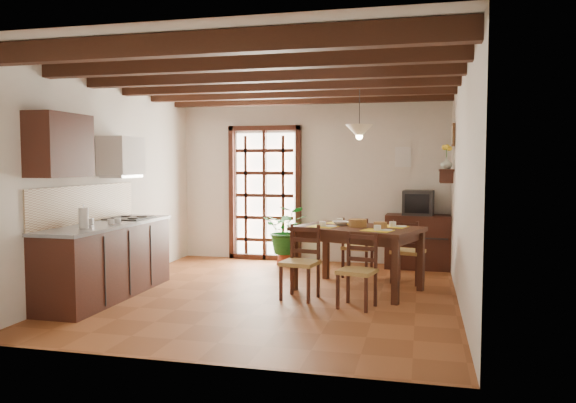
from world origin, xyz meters
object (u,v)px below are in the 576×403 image
(kitchen_counter, at_px, (107,259))
(dining_table, at_px, (358,235))
(chair_far_right, at_px, (407,263))
(crt_tv, at_px, (418,203))
(pendant_lamp, at_px, (359,130))
(chair_near_right, at_px, (357,284))
(chair_near_left, at_px, (300,276))
(potted_plant, at_px, (287,230))
(sideboard, at_px, (418,242))
(chair_far_left, at_px, (357,258))

(kitchen_counter, relative_size, dining_table, 1.27)
(chair_far_right, distance_m, crt_tv, 1.36)
(kitchen_counter, relative_size, pendant_lamp, 2.66)
(kitchen_counter, xyz_separation_m, chair_far_right, (3.58, 1.69, -0.20))
(dining_table, relative_size, pendant_lamp, 2.10)
(chair_near_right, bearing_deg, chair_near_left, 174.68)
(chair_near_left, height_order, chair_far_right, chair_near_left)
(chair_near_left, height_order, potted_plant, potted_plant)
(chair_near_left, xyz_separation_m, chair_near_right, (0.72, -0.25, -0.01))
(sideboard, bearing_deg, chair_near_right, -103.22)
(chair_near_left, height_order, chair_far_left, chair_near_left)
(chair_far_left, distance_m, sideboard, 1.23)
(kitchen_counter, distance_m, sideboard, 4.66)
(dining_table, xyz_separation_m, chair_far_right, (0.62, 0.61, -0.45))
(sideboard, bearing_deg, chair_far_left, -133.21)
(sideboard, bearing_deg, pendant_lamp, -113.72)
(pendant_lamp, bearing_deg, dining_table, -90.00)
(chair_far_left, bearing_deg, dining_table, 105.06)
(kitchen_counter, height_order, dining_table, kitchen_counter)
(chair_far_right, distance_m, sideboard, 1.15)
(kitchen_counter, bearing_deg, chair_far_left, 34.22)
(dining_table, relative_size, chair_far_left, 2.03)
(crt_tv, bearing_deg, chair_far_right, -90.76)
(kitchen_counter, distance_m, chair_near_left, 2.39)
(crt_tv, bearing_deg, kitchen_counter, -137.21)
(chair_far_left, relative_size, potted_plant, 0.42)
(chair_near_right, bearing_deg, kitchen_counter, -161.92)
(potted_plant, bearing_deg, pendant_lamp, -47.73)
(dining_table, xyz_separation_m, chair_far_left, (-0.10, 0.87, -0.45))
(sideboard, relative_size, crt_tv, 2.03)
(kitchen_counter, bearing_deg, dining_table, 20.05)
(kitchen_counter, distance_m, chair_far_right, 3.97)
(crt_tv, relative_size, pendant_lamp, 0.58)
(dining_table, distance_m, chair_near_right, 0.99)
(chair_near_right, xyz_separation_m, pendant_lamp, (-0.10, 0.97, 1.81))
(dining_table, bearing_deg, chair_near_right, -64.08)
(chair_near_right, height_order, potted_plant, potted_plant)
(chair_far_right, relative_size, pendant_lamp, 1.04)
(chair_near_left, distance_m, sideboard, 2.73)
(chair_far_left, bearing_deg, pendant_lamp, 105.90)
(potted_plant, bearing_deg, crt_tv, 5.06)
(chair_far_right, height_order, potted_plant, potted_plant)
(dining_table, distance_m, potted_plant, 2.05)
(pendant_lamp, bearing_deg, chair_near_left, -131.20)
(kitchen_counter, height_order, pendant_lamp, pendant_lamp)
(kitchen_counter, relative_size, potted_plant, 1.09)
(sideboard, bearing_deg, chair_far_right, -95.57)
(dining_table, height_order, chair_near_right, chair_near_right)
(chair_far_right, bearing_deg, kitchen_counter, 40.90)
(sideboard, distance_m, crt_tv, 0.61)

